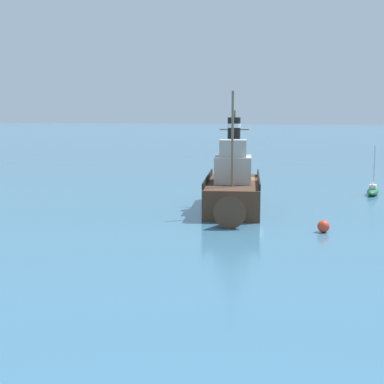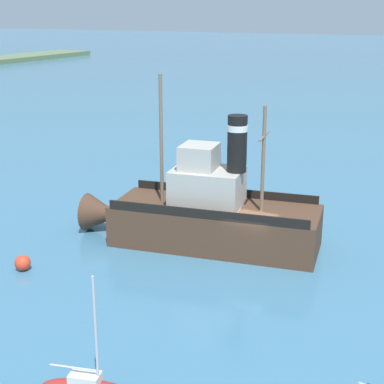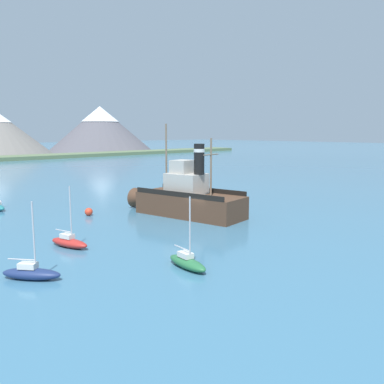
{
  "view_description": "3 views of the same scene",
  "coord_description": "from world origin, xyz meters",
  "px_view_note": "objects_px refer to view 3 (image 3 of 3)",
  "views": [
    {
      "loc": [
        -8.65,
        51.18,
        8.42
      ],
      "look_at": [
        3.49,
        6.48,
        1.95
      ],
      "focal_mm": 55.0,
      "sensor_mm": 36.0,
      "label": 1
    },
    {
      "loc": [
        -28.48,
        -10.98,
        13.38
      ],
      "look_at": [
        3.11,
        5.19,
        2.3
      ],
      "focal_mm": 55.0,
      "sensor_mm": 36.0,
      "label": 2
    },
    {
      "loc": [
        -28.65,
        -28.88,
        9.08
      ],
      "look_at": [
        2.1,
        3.45,
        2.39
      ],
      "focal_mm": 38.0,
      "sensor_mm": 36.0,
      "label": 3
    }
  ],
  "objects_px": {
    "old_tugboat": "(185,199)",
    "sailboat_red": "(69,242)",
    "sailboat_green": "(187,262)",
    "sailboat_navy": "(31,273)",
    "mooring_buoy": "(89,212)"
  },
  "relations": [
    {
      "from": "sailboat_green",
      "to": "sailboat_navy",
      "type": "xyz_separation_m",
      "value": [
        -8.41,
        5.12,
        0.0
      ]
    },
    {
      "from": "sailboat_green",
      "to": "old_tugboat",
      "type": "bearing_deg",
      "value": 47.69
    },
    {
      "from": "old_tugboat",
      "to": "mooring_buoy",
      "type": "distance_m",
      "value": 10.61
    },
    {
      "from": "sailboat_red",
      "to": "sailboat_navy",
      "type": "height_order",
      "value": "same"
    },
    {
      "from": "old_tugboat",
      "to": "sailboat_red",
      "type": "bearing_deg",
      "value": -169.54
    },
    {
      "from": "old_tugboat",
      "to": "sailboat_navy",
      "type": "distance_m",
      "value": 21.6
    },
    {
      "from": "sailboat_red",
      "to": "sailboat_navy",
      "type": "xyz_separation_m",
      "value": [
        -5.04,
        -4.96,
        0.0
      ]
    },
    {
      "from": "old_tugboat",
      "to": "sailboat_red",
      "type": "distance_m",
      "value": 15.4
    },
    {
      "from": "sailboat_red",
      "to": "sailboat_navy",
      "type": "bearing_deg",
      "value": -135.47
    },
    {
      "from": "old_tugboat",
      "to": "sailboat_green",
      "type": "xyz_separation_m",
      "value": [
        -11.71,
        -12.86,
        -1.4
      ]
    },
    {
      "from": "sailboat_green",
      "to": "mooring_buoy",
      "type": "relative_size",
      "value": 5.74
    },
    {
      "from": "sailboat_red",
      "to": "mooring_buoy",
      "type": "bearing_deg",
      "value": 53.51
    },
    {
      "from": "sailboat_red",
      "to": "mooring_buoy",
      "type": "height_order",
      "value": "sailboat_red"
    },
    {
      "from": "old_tugboat",
      "to": "sailboat_red",
      "type": "xyz_separation_m",
      "value": [
        -15.08,
        -2.78,
        -1.4
      ]
    },
    {
      "from": "sailboat_green",
      "to": "sailboat_navy",
      "type": "distance_m",
      "value": 9.85
    }
  ]
}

